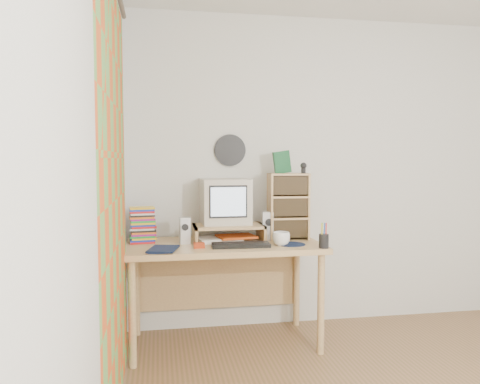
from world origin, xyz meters
name	(u,v)px	position (x,y,z in m)	size (l,w,h in m)	color
back_wall	(340,172)	(0.00, 1.75, 1.25)	(3.50, 3.50, 0.00)	silver
left_wall	(93,186)	(-1.75, 0.00, 1.25)	(3.50, 3.50, 0.00)	silver
curtain	(115,200)	(-1.71, 0.48, 1.15)	(2.20, 2.20, 0.00)	#D0501D
wall_disc	(230,150)	(-0.93, 1.73, 1.43)	(0.25, 0.25, 0.02)	black
desk	(223,260)	(-1.03, 1.44, 0.62)	(1.40, 0.70, 0.75)	#DAB875
monitor_riser	(229,228)	(-0.98, 1.48, 0.84)	(0.52, 0.30, 0.12)	tan
crt_monitor	(226,201)	(-0.99, 1.53, 1.04)	(0.36, 0.36, 0.34)	beige
speaker_left	(185,230)	(-1.31, 1.41, 0.85)	(0.07, 0.07, 0.19)	silver
speaker_right	(268,226)	(-0.69, 1.46, 0.86)	(0.08, 0.08, 0.22)	silver
keyboard	(241,245)	(-0.93, 1.21, 0.76)	(0.40, 0.13, 0.03)	black
dvd_stack	(143,226)	(-1.61, 1.50, 0.87)	(0.17, 0.12, 0.25)	brown
cd_rack	(288,206)	(-0.52, 1.48, 1.00)	(0.30, 0.16, 0.50)	tan
mug	(281,239)	(-0.64, 1.22, 0.80)	(0.12, 0.12, 0.10)	white
diary	(150,247)	(-1.55, 1.19, 0.77)	(0.22, 0.16, 0.04)	#0F1B3A
mousepad	(291,244)	(-0.56, 1.24, 0.75)	(0.20, 0.20, 0.00)	#101C37
pen_cup	(324,238)	(-0.38, 1.07, 0.82)	(0.07, 0.07, 0.13)	black
papers	(225,238)	(-1.01, 1.47, 0.77)	(0.31, 0.23, 0.04)	white
red_box	(199,245)	(-1.22, 1.22, 0.77)	(0.07, 0.05, 0.04)	#AC3112
game_box	(282,162)	(-0.57, 1.50, 1.34)	(0.13, 0.03, 0.17)	#17522D
webcam	(303,168)	(-0.41, 1.44, 1.29)	(0.05, 0.05, 0.08)	black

